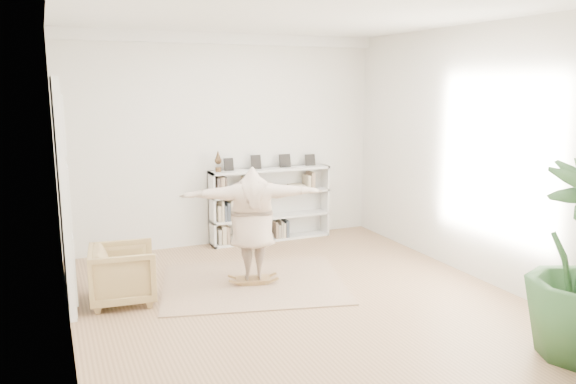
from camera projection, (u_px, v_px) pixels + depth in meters
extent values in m
plane|color=#8B6847|center=(297.00, 300.00, 7.32)|extent=(6.00, 6.00, 0.00)
plane|color=silver|center=(226.00, 141.00, 9.68)|extent=(5.50, 0.00, 5.50)
plane|color=silver|center=(459.00, 214.00, 4.27)|extent=(5.50, 0.00, 5.50)
plane|color=silver|center=(60.00, 178.00, 5.90)|extent=(0.00, 6.00, 6.00)
plane|color=silver|center=(472.00, 153.00, 8.05)|extent=(0.00, 6.00, 6.00)
plane|color=white|center=(298.00, 13.00, 6.63)|extent=(6.00, 6.00, 0.00)
cube|color=white|center=(225.00, 38.00, 9.30)|extent=(5.50, 0.12, 0.18)
cube|color=white|center=(62.00, 193.00, 7.17)|extent=(0.08, 1.78, 2.92)
cube|color=silver|center=(65.00, 199.00, 6.81)|extent=(0.06, 0.78, 2.80)
cube|color=silver|center=(63.00, 188.00, 7.53)|extent=(0.06, 0.78, 2.80)
cube|color=silver|center=(212.00, 210.00, 9.59)|extent=(0.04, 0.35, 1.30)
cube|color=silver|center=(324.00, 200.00, 10.44)|extent=(0.04, 0.35, 1.30)
cube|color=silver|center=(267.00, 203.00, 10.15)|extent=(2.20, 0.04, 1.30)
cube|color=silver|center=(271.00, 239.00, 10.14)|extent=(2.20, 0.35, 0.04)
cube|color=silver|center=(271.00, 217.00, 10.06)|extent=(2.20, 0.35, 0.04)
cube|color=silver|center=(271.00, 193.00, 9.98)|extent=(2.20, 0.35, 0.04)
cube|color=silver|center=(270.00, 170.00, 9.90)|extent=(2.20, 0.35, 0.04)
cube|color=black|center=(229.00, 164.00, 9.62)|extent=(0.18, 0.07, 0.24)
cube|color=black|center=(256.00, 162.00, 9.82)|extent=(0.18, 0.07, 0.24)
cube|color=black|center=(285.00, 161.00, 10.03)|extent=(0.18, 0.07, 0.24)
cube|color=black|center=(310.00, 159.00, 10.23)|extent=(0.18, 0.07, 0.24)
imported|color=#A78258|center=(123.00, 274.00, 7.20)|extent=(0.90, 0.88, 0.75)
cube|color=tan|center=(253.00, 283.00, 7.90)|extent=(2.91, 2.55, 0.02)
cube|color=brown|center=(253.00, 279.00, 7.89)|extent=(0.53, 0.39, 0.03)
cube|color=brown|center=(253.00, 281.00, 7.89)|extent=(0.33, 0.13, 0.04)
cube|color=brown|center=(253.00, 281.00, 7.89)|extent=(0.33, 0.13, 0.04)
cube|color=brown|center=(253.00, 279.00, 7.89)|extent=(0.19, 0.09, 0.10)
cube|color=brown|center=(253.00, 279.00, 7.89)|extent=(0.19, 0.09, 0.10)
imported|color=#BFA58F|center=(252.00, 221.00, 7.73)|extent=(2.02, 0.99, 1.58)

